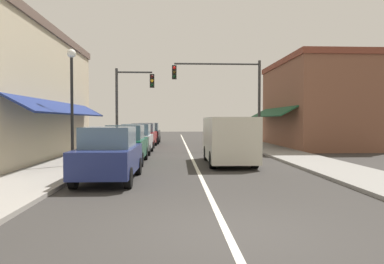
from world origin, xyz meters
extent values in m
plane|color=#33302D|center=(0.00, 18.00, 0.00)|extent=(80.00, 80.00, 0.00)
cube|color=gray|center=(-5.50, 18.00, 0.06)|extent=(2.60, 56.00, 0.12)
cube|color=gray|center=(5.50, 18.00, 0.06)|extent=(2.60, 56.00, 0.12)
cube|color=silver|center=(0.00, 18.00, 0.00)|extent=(0.14, 52.00, 0.01)
cube|color=slate|center=(-6.86, 12.00, 1.40)|extent=(0.08, 10.64, 1.80)
cube|color=navy|center=(-6.25, 12.00, 2.60)|extent=(1.27, 11.76, 0.73)
cube|color=slate|center=(-6.86, 8.92, 4.44)|extent=(0.08, 1.10, 1.30)
cube|color=slate|center=(-6.86, 15.08, 4.44)|extent=(0.08, 1.10, 1.30)
cube|color=brown|center=(9.61, 20.00, 2.99)|extent=(5.62, 10.00, 5.98)
cube|color=brown|center=(9.61, 20.00, 6.18)|extent=(5.82, 10.20, 0.40)
cube|color=slate|center=(6.86, 20.00, 1.40)|extent=(0.08, 7.60, 1.80)
cube|color=#194C2D|center=(6.25, 20.00, 2.60)|extent=(1.27, 8.40, 0.73)
cube|color=slate|center=(6.86, 17.80, 4.30)|extent=(0.08, 1.10, 1.30)
cube|color=slate|center=(6.86, 22.20, 4.30)|extent=(0.08, 1.10, 1.30)
cube|color=navy|center=(-3.04, 5.56, 0.71)|extent=(1.75, 4.11, 0.80)
cube|color=slate|center=(-3.04, 5.46, 1.44)|extent=(1.53, 2.01, 0.66)
cylinder|color=black|center=(-3.82, 6.92, 0.31)|extent=(0.20, 0.62, 0.62)
cylinder|color=black|center=(-2.24, 6.91, 0.31)|extent=(0.20, 0.62, 0.62)
cylinder|color=black|center=(-3.84, 4.22, 0.31)|extent=(0.20, 0.62, 0.62)
cylinder|color=black|center=(-2.26, 4.20, 0.31)|extent=(0.20, 0.62, 0.62)
cube|color=#0F4C33|center=(-3.15, 10.53, 0.71)|extent=(1.74, 4.11, 0.80)
cube|color=slate|center=(-3.15, 10.43, 1.44)|extent=(1.53, 2.01, 0.66)
cylinder|color=black|center=(-3.95, 11.88, 0.31)|extent=(0.20, 0.62, 0.62)
cylinder|color=black|center=(-2.37, 11.89, 0.31)|extent=(0.20, 0.62, 0.62)
cylinder|color=black|center=(-3.94, 9.17, 0.31)|extent=(0.20, 0.62, 0.62)
cylinder|color=black|center=(-2.35, 9.18, 0.31)|extent=(0.20, 0.62, 0.62)
cube|color=#B7BABF|center=(-3.16, 15.44, 0.71)|extent=(1.73, 4.10, 0.80)
cube|color=slate|center=(-3.16, 15.34, 1.44)|extent=(1.52, 2.00, 0.66)
cylinder|color=black|center=(-3.95, 16.79, 0.31)|extent=(0.20, 0.62, 0.62)
cylinder|color=black|center=(-2.36, 16.79, 0.31)|extent=(0.20, 0.62, 0.62)
cylinder|color=black|center=(-3.95, 14.08, 0.31)|extent=(0.20, 0.62, 0.62)
cylinder|color=black|center=(-2.37, 14.08, 0.31)|extent=(0.20, 0.62, 0.62)
cube|color=maroon|center=(-3.20, 20.83, 0.71)|extent=(1.80, 4.13, 0.80)
cube|color=slate|center=(-3.20, 20.73, 1.44)|extent=(1.56, 2.03, 0.66)
cylinder|color=black|center=(-3.96, 22.19, 0.31)|extent=(0.21, 0.62, 0.62)
cylinder|color=black|center=(-2.38, 22.16, 0.31)|extent=(0.21, 0.62, 0.62)
cylinder|color=black|center=(-4.01, 19.49, 0.31)|extent=(0.21, 0.62, 0.62)
cylinder|color=black|center=(-2.43, 19.46, 0.31)|extent=(0.21, 0.62, 0.62)
cube|color=black|center=(-3.07, 25.19, 0.71)|extent=(1.73, 4.10, 0.80)
cube|color=slate|center=(-3.07, 25.09, 1.44)|extent=(1.52, 2.00, 0.66)
cylinder|color=black|center=(-3.86, 26.54, 0.31)|extent=(0.20, 0.62, 0.62)
cylinder|color=black|center=(-2.28, 26.54, 0.31)|extent=(0.20, 0.62, 0.62)
cylinder|color=black|center=(-3.87, 23.84, 0.31)|extent=(0.20, 0.62, 0.62)
cylinder|color=black|center=(-2.28, 23.83, 0.31)|extent=(0.20, 0.62, 0.62)
cube|color=beige|center=(1.54, 10.04, 1.17)|extent=(2.01, 5.02, 1.90)
cube|color=slate|center=(1.57, 12.44, 1.59)|extent=(1.73, 0.29, 0.84)
cube|color=black|center=(1.57, 12.62, 0.48)|extent=(1.86, 0.22, 0.24)
cylinder|color=black|center=(0.68, 11.60, 0.36)|extent=(0.25, 0.72, 0.72)
cylinder|color=black|center=(2.44, 11.58, 0.36)|extent=(0.25, 0.72, 0.72)
cylinder|color=black|center=(0.64, 8.50, 0.36)|extent=(0.25, 0.72, 0.72)
cylinder|color=black|center=(2.41, 8.48, 0.36)|extent=(0.25, 0.72, 0.72)
cylinder|color=#333333|center=(4.80, 17.87, 3.00)|extent=(0.18, 0.18, 6.00)
cylinder|color=#333333|center=(1.94, 17.87, 5.75)|extent=(5.72, 0.12, 0.12)
cube|color=black|center=(-0.92, 17.69, 5.15)|extent=(0.30, 0.24, 0.90)
sphere|color=red|center=(-0.92, 17.56, 5.43)|extent=(0.20, 0.20, 0.20)
sphere|color=#3D2D0C|center=(-0.92, 17.56, 5.15)|extent=(0.20, 0.20, 0.20)
sphere|color=#0C3316|center=(-0.92, 17.56, 4.87)|extent=(0.20, 0.20, 0.20)
cylinder|color=#333333|center=(-4.80, 18.39, 2.74)|extent=(0.18, 0.18, 5.48)
cylinder|color=#333333|center=(-3.60, 18.39, 5.23)|extent=(2.39, 0.12, 0.12)
cube|color=black|center=(-2.41, 18.21, 4.63)|extent=(0.30, 0.24, 0.90)
sphere|color=#420F0F|center=(-2.41, 18.08, 4.91)|extent=(0.20, 0.20, 0.20)
sphere|color=yellow|center=(-2.41, 18.08, 4.63)|extent=(0.20, 0.20, 0.20)
sphere|color=#0C3316|center=(-2.41, 18.08, 4.35)|extent=(0.20, 0.20, 0.20)
cylinder|color=black|center=(-5.12, 8.78, 2.27)|extent=(0.12, 0.12, 4.54)
sphere|color=white|center=(-5.12, 8.78, 4.72)|extent=(0.36, 0.36, 0.36)
camera|label=1|loc=(-0.92, -6.36, 1.98)|focal=33.98mm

